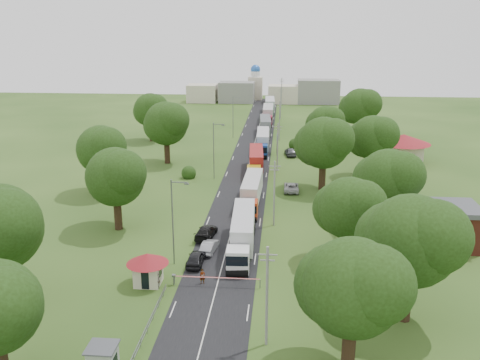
# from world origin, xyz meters

# --- Properties ---
(ground) EXTENTS (260.00, 260.00, 0.00)m
(ground) POSITION_xyz_m (0.00, 0.00, 0.00)
(ground) COLOR #284617
(ground) RESTS_ON ground
(road) EXTENTS (8.00, 200.00, 0.04)m
(road) POSITION_xyz_m (0.00, 20.00, 0.00)
(road) COLOR black
(road) RESTS_ON ground
(boom_barrier) EXTENTS (9.22, 0.35, 1.18)m
(boom_barrier) POSITION_xyz_m (-1.36, -25.00, 0.89)
(boom_barrier) COLOR slate
(boom_barrier) RESTS_ON ground
(guard_booth) EXTENTS (4.40, 4.40, 3.45)m
(guard_booth) POSITION_xyz_m (-7.20, -25.00, 2.16)
(guard_booth) COLOR beige
(guard_booth) RESTS_ON ground
(kiosk) EXTENTS (2.30, 2.30, 2.41)m
(kiosk) POSITION_xyz_m (-7.00, -40.00, 1.23)
(kiosk) COLOR #99A593
(kiosk) RESTS_ON ground
(guard_rail) EXTENTS (0.10, 17.00, 1.70)m
(guard_rail) POSITION_xyz_m (-5.00, -35.00, 0.00)
(guard_rail) COLOR slate
(guard_rail) RESTS_ON ground
(info_sign) EXTENTS (0.12, 3.10, 4.10)m
(info_sign) POSITION_xyz_m (5.20, 35.00, 3.00)
(info_sign) COLOR slate
(info_sign) RESTS_ON ground
(pole_0) EXTENTS (1.60, 0.24, 9.00)m
(pole_0) POSITION_xyz_m (5.50, -35.00, 4.68)
(pole_0) COLOR gray
(pole_0) RESTS_ON ground
(pole_1) EXTENTS (1.60, 0.24, 9.00)m
(pole_1) POSITION_xyz_m (5.50, -7.00, 4.68)
(pole_1) COLOR gray
(pole_1) RESTS_ON ground
(pole_2) EXTENTS (1.60, 0.24, 9.00)m
(pole_2) POSITION_xyz_m (5.50, 21.00, 4.68)
(pole_2) COLOR gray
(pole_2) RESTS_ON ground
(pole_3) EXTENTS (1.60, 0.24, 9.00)m
(pole_3) POSITION_xyz_m (5.50, 49.00, 4.68)
(pole_3) COLOR gray
(pole_3) RESTS_ON ground
(pole_4) EXTENTS (1.60, 0.24, 9.00)m
(pole_4) POSITION_xyz_m (5.50, 77.00, 4.68)
(pole_4) COLOR gray
(pole_4) RESTS_ON ground
(pole_5) EXTENTS (1.60, 0.24, 9.00)m
(pole_5) POSITION_xyz_m (5.50, 105.00, 4.68)
(pole_5) COLOR gray
(pole_5) RESTS_ON ground
(lamp_0) EXTENTS (2.03, 0.22, 10.00)m
(lamp_0) POSITION_xyz_m (-5.35, -20.00, 5.55)
(lamp_0) COLOR slate
(lamp_0) RESTS_ON ground
(lamp_1) EXTENTS (2.03, 0.22, 10.00)m
(lamp_1) POSITION_xyz_m (-5.35, 15.00, 5.55)
(lamp_1) COLOR slate
(lamp_1) RESTS_ON ground
(lamp_2) EXTENTS (2.03, 0.22, 10.00)m
(lamp_2) POSITION_xyz_m (-5.35, 50.00, 5.55)
(lamp_2) COLOR slate
(lamp_2) RESTS_ON ground
(tree_0) EXTENTS (8.80, 8.80, 11.07)m
(tree_0) POSITION_xyz_m (11.99, -37.84, 7.22)
(tree_0) COLOR #382616
(tree_0) RESTS_ON ground
(tree_1) EXTENTS (9.60, 9.60, 12.05)m
(tree_1) POSITION_xyz_m (17.99, -29.83, 7.85)
(tree_1) COLOR #382616
(tree_1) RESTS_ON ground
(tree_2) EXTENTS (8.00, 8.00, 10.10)m
(tree_2) POSITION_xyz_m (13.99, -17.86, 6.60)
(tree_2) COLOR #382616
(tree_2) RESTS_ON ground
(tree_3) EXTENTS (8.80, 8.80, 11.07)m
(tree_3) POSITION_xyz_m (19.99, -7.84, 7.22)
(tree_3) COLOR #382616
(tree_3) RESTS_ON ground
(tree_4) EXTENTS (9.60, 9.60, 12.05)m
(tree_4) POSITION_xyz_m (12.99, 10.17, 7.85)
(tree_4) COLOR #382616
(tree_4) RESTS_ON ground
(tree_5) EXTENTS (8.80, 8.80, 11.07)m
(tree_5) POSITION_xyz_m (21.99, 18.16, 7.22)
(tree_5) COLOR #382616
(tree_5) RESTS_ON ground
(tree_6) EXTENTS (8.00, 8.00, 10.10)m
(tree_6) POSITION_xyz_m (14.99, 35.14, 6.60)
(tree_6) COLOR #382616
(tree_6) RESTS_ON ground
(tree_7) EXTENTS (9.60, 9.60, 12.05)m
(tree_7) POSITION_xyz_m (23.99, 50.17, 7.85)
(tree_7) COLOR #382616
(tree_7) RESTS_ON ground
(tree_10) EXTENTS (8.80, 8.80, 11.07)m
(tree_10) POSITION_xyz_m (-15.01, -9.84, 7.22)
(tree_10) COLOR #382616
(tree_10) RESTS_ON ground
(tree_11) EXTENTS (8.80, 8.80, 11.07)m
(tree_11) POSITION_xyz_m (-22.01, 5.16, 7.22)
(tree_11) COLOR #382616
(tree_11) RESTS_ON ground
(tree_12) EXTENTS (9.60, 9.60, 12.05)m
(tree_12) POSITION_xyz_m (-16.01, 25.17, 7.85)
(tree_12) COLOR #382616
(tree_12) RESTS_ON ground
(tree_13) EXTENTS (8.80, 8.80, 11.07)m
(tree_13) POSITION_xyz_m (-24.01, 45.16, 7.22)
(tree_13) COLOR #382616
(tree_13) RESTS_ON ground
(house_brick) EXTENTS (8.60, 6.60, 5.20)m
(house_brick) POSITION_xyz_m (26.00, -12.00, 2.65)
(house_brick) COLOR maroon
(house_brick) RESTS_ON ground
(house_cream) EXTENTS (10.08, 10.08, 5.80)m
(house_cream) POSITION_xyz_m (30.00, 30.00, 3.64)
(house_cream) COLOR beige
(house_cream) RESTS_ON ground
(distant_town) EXTENTS (52.00, 8.00, 8.00)m
(distant_town) POSITION_xyz_m (0.68, 110.00, 3.49)
(distant_town) COLOR gray
(distant_town) RESTS_ON ground
(church) EXTENTS (5.00, 5.00, 12.30)m
(church) POSITION_xyz_m (-4.00, 118.00, 5.39)
(church) COLOR beige
(church) RESTS_ON ground
(truck_0) EXTENTS (3.06, 15.04, 4.16)m
(truck_0) POSITION_xyz_m (1.92, -15.24, 2.21)
(truck_0) COLOR white
(truck_0) RESTS_ON ground
(truck_1) EXTENTS (2.75, 14.43, 4.00)m
(truck_1) POSITION_xyz_m (2.00, 1.12, 2.12)
(truck_1) COLOR #BD3515
(truck_1) RESTS_ON ground
(truck_2) EXTENTS (3.10, 14.30, 3.95)m
(truck_2) POSITION_xyz_m (1.61, 19.81, 2.10)
(truck_2) COLOR #BB9C16
(truck_2) RESTS_ON ground
(truck_3) EXTENTS (2.89, 14.78, 4.09)m
(truck_3) POSITION_xyz_m (2.14, 36.75, 2.17)
(truck_3) COLOR navy
(truck_3) RESTS_ON ground
(truck_4) EXTENTS (3.21, 14.72, 4.07)m
(truck_4) POSITION_xyz_m (2.00, 54.17, 2.16)
(truck_4) COLOR silver
(truck_4) RESTS_ON ground
(truck_5) EXTENTS (2.91, 15.75, 4.36)m
(truck_5) POSITION_xyz_m (2.12, 71.17, 2.32)
(truck_5) COLOR #AD1A38
(truck_5) RESTS_ON ground
(truck_6) EXTENTS (3.18, 15.73, 4.35)m
(truck_6) POSITION_xyz_m (2.13, 87.04, 2.31)
(truck_6) COLOR #286A41
(truck_6) RESTS_ON ground
(car_lane_front) EXTENTS (1.92, 4.56, 1.54)m
(car_lane_front) POSITION_xyz_m (-3.00, -20.00, 0.77)
(car_lane_front) COLOR black
(car_lane_front) RESTS_ON ground
(car_lane_mid) EXTENTS (1.97, 4.31, 1.37)m
(car_lane_mid) POSITION_xyz_m (-1.97, -16.36, 0.69)
(car_lane_mid) COLOR gray
(car_lane_mid) RESTS_ON ground
(car_lane_rear) EXTENTS (2.68, 5.43, 1.52)m
(car_lane_rear) POSITION_xyz_m (-3.00, -12.00, 0.76)
(car_lane_rear) COLOR black
(car_lane_rear) RESTS_ON ground
(car_verge_near) EXTENTS (2.40, 5.17, 1.43)m
(car_verge_near) POSITION_xyz_m (8.00, 8.61, 0.72)
(car_verge_near) COLOR #B6B6B6
(car_verge_near) RESTS_ON ground
(car_verge_far) EXTENTS (2.68, 5.11, 1.66)m
(car_verge_far) POSITION_xyz_m (8.00, 33.01, 0.83)
(car_verge_far) COLOR #4D5054
(car_verge_far) RESTS_ON ground
(pedestrian_near) EXTENTS (0.69, 0.56, 1.62)m
(pedestrian_near) POSITION_xyz_m (-1.56, -24.50, 0.81)
(pedestrian_near) COLOR gray
(pedestrian_near) RESTS_ON ground
(pedestrian_booth) EXTENTS (0.93, 1.02, 1.72)m
(pedestrian_booth) POSITION_xyz_m (-6.05, -26.00, 0.86)
(pedestrian_booth) COLOR gray
(pedestrian_booth) RESTS_ON ground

